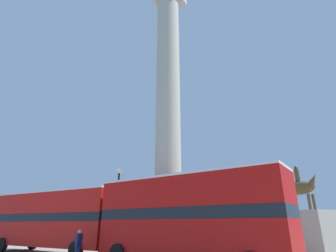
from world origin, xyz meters
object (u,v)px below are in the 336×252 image
at_px(monument_column, 168,126).
at_px(equestrian_statue, 306,228).
at_px(bus_a, 187,215).
at_px(bus_b, 55,218).
at_px(pedestrian_near_lamp, 78,244).
at_px(street_lamp, 117,199).

distance_m(monument_column, equestrian_statue, 12.51).
height_order(bus_a, bus_b, bus_a).
height_order(bus_b, equestrian_statue, equestrian_statue).
bearing_deg(equestrian_statue, bus_a, -88.64).
height_order(monument_column, bus_a, monument_column).
bearing_deg(bus_a, pedestrian_near_lamp, -160.66).
relative_size(monument_column, pedestrian_near_lamp, 14.81).
relative_size(monument_column, street_lamp, 4.05).
xyz_separation_m(monument_column, bus_a, (3.99, -4.49, -7.16)).
relative_size(monument_column, bus_b, 2.23).
distance_m(equestrian_statue, street_lamp, 13.73).
relative_size(bus_b, equestrian_statue, 1.83).
relative_size(equestrian_statue, pedestrian_near_lamp, 3.62).
height_order(bus_a, street_lamp, street_lamp).
distance_m(bus_b, pedestrian_near_lamp, 5.83).
bearing_deg(monument_column, equestrian_statue, 28.77).
distance_m(bus_a, bus_b, 11.33).
distance_m(monument_column, street_lamp, 7.01).
bearing_deg(bus_b, bus_a, -4.41).
distance_m(bus_b, street_lamp, 4.77).
height_order(street_lamp, pedestrian_near_lamp, street_lamp).
relative_size(bus_b, street_lamp, 1.81).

